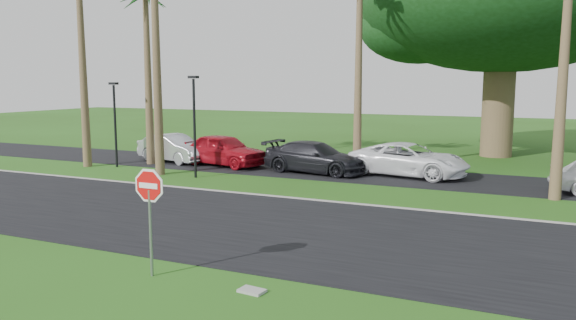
# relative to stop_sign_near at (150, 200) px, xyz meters

# --- Properties ---
(ground) EXTENTS (120.00, 120.00, 0.00)m
(ground) POSITION_rel_stop_sign_near_xyz_m (-0.50, 3.00, -1.77)
(ground) COLOR #234912
(ground) RESTS_ON ground
(road) EXTENTS (120.00, 8.00, 0.02)m
(road) POSITION_rel_stop_sign_near_xyz_m (-0.50, 5.00, -1.76)
(road) COLOR black
(road) RESTS_ON ground
(parking_strip) EXTENTS (120.00, 5.00, 0.02)m
(parking_strip) POSITION_rel_stop_sign_near_xyz_m (-0.50, 15.50, -1.76)
(parking_strip) COLOR black
(parking_strip) RESTS_ON ground
(curb) EXTENTS (120.00, 0.12, 0.06)m
(curb) POSITION_rel_stop_sign_near_xyz_m (-0.50, 9.05, -1.74)
(curb) COLOR gray
(curb) RESTS_ON ground
(stop_sign_near) EXTENTS (1.05, 0.07, 2.62)m
(stop_sign_near) POSITION_rel_stop_sign_near_xyz_m (0.00, 0.00, 0.00)
(stop_sign_near) COLOR gray
(stop_sign_near) RESTS_ON ground
(canopy_tree) EXTENTS (16.50, 16.50, 13.12)m
(canopy_tree) POSITION_rel_stop_sign_near_xyz_m (5.50, 25.00, 7.17)
(canopy_tree) COLOR brown
(canopy_tree) RESTS_ON ground
(streetlight_left) EXTENTS (0.45, 0.25, 4.34)m
(streetlight_left) POSITION_rel_stop_sign_near_xyz_m (-12.00, 12.50, 0.72)
(streetlight_left) COLOR black
(streetlight_left) RESTS_ON ground
(streetlight_right) EXTENTS (0.45, 0.25, 4.64)m
(streetlight_right) POSITION_rel_stop_sign_near_xyz_m (-6.50, 11.50, 0.88)
(streetlight_right) COLOR black
(streetlight_right) RESTS_ON ground
(car_silver) EXTENTS (4.80, 2.69, 1.50)m
(car_silver) POSITION_rel_stop_sign_near_xyz_m (-10.34, 15.16, -1.03)
(car_silver) COLOR silver
(car_silver) RESTS_ON ground
(car_red) EXTENTS (5.13, 2.89, 1.65)m
(car_red) POSITION_rel_stop_sign_near_xyz_m (-7.17, 15.14, -0.95)
(car_red) COLOR #A70D1B
(car_red) RESTS_ON ground
(car_dark) EXTENTS (5.33, 2.67, 1.49)m
(car_dark) POSITION_rel_stop_sign_near_xyz_m (-1.98, 14.99, -1.03)
(car_dark) COLOR black
(car_dark) RESTS_ON ground
(car_minivan) EXTENTS (5.82, 3.36, 1.53)m
(car_minivan) POSITION_rel_stop_sign_near_xyz_m (2.35, 15.92, -1.01)
(car_minivan) COLOR white
(car_minivan) RESTS_ON ground
(utility_slab) EXTENTS (0.58, 0.41, 0.06)m
(utility_slab) POSITION_rel_stop_sign_near_xyz_m (2.55, 0.06, -1.74)
(utility_slab) COLOR gray
(utility_slab) RESTS_ON ground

